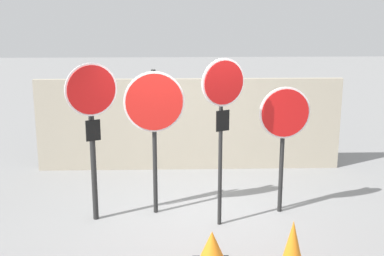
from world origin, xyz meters
TOP-DOWN VIEW (x-y plane):
  - ground_plane at (0.00, 0.00)m, footprint 40.00×40.00m
  - fence_back at (0.00, 2.31)m, footprint 5.84×0.12m
  - stop_sign_0 at (-1.47, -0.07)m, footprint 0.71×0.36m
  - stop_sign_1 at (-0.57, 0.15)m, footprint 0.91×0.18m
  - stop_sign_2 at (0.41, -0.31)m, footprint 0.62×0.32m
  - stop_sign_3 at (1.39, 0.13)m, footprint 0.79×0.16m
  - traffic_cone_0 at (0.20, -1.52)m, footprint 0.48×0.48m
  - traffic_cone_1 at (1.20, -1.63)m, footprint 0.37×0.37m

SIDE VIEW (x-z plane):
  - ground_plane at x=0.00m, z-range 0.00..0.00m
  - traffic_cone_0 at x=0.20m, z-range 0.00..0.48m
  - traffic_cone_1 at x=1.20m, z-range 0.00..0.65m
  - fence_back at x=0.00m, z-range 0.00..1.78m
  - stop_sign_3 at x=1.39m, z-range 0.46..2.47m
  - stop_sign_1 at x=-0.57m, z-range 0.51..2.78m
  - stop_sign_0 at x=-1.47m, z-range 0.48..2.89m
  - stop_sign_2 at x=0.41m, z-range 0.62..3.12m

